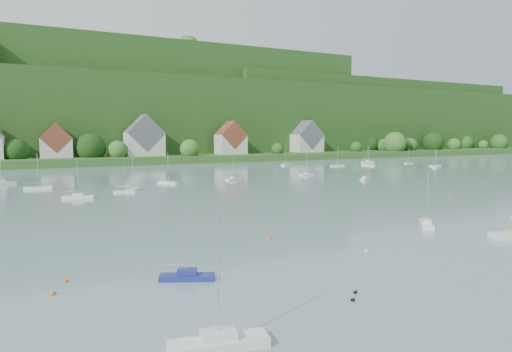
{
  "coord_description": "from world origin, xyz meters",
  "views": [
    {
      "loc": [
        -35.14,
        -4.87,
        12.65
      ],
      "look_at": [
        3.95,
        75.0,
        4.0
      ],
      "focal_mm": 30.71,
      "sensor_mm": 36.0,
      "label": 1
    }
  ],
  "objects": [
    {
      "name": "near_sailboat_3",
      "position": [
        11.56,
        37.6,
        0.42
      ],
      "size": [
        4.95,
        5.25,
        7.62
      ],
      "rotation": [
        0.0,
        0.0,
        0.84
      ],
      "color": "silver",
      "rests_on": "ground"
    },
    {
      "name": "mooring_buoy_5",
      "position": [
        -34.84,
        32.1,
        0.0
      ],
      "size": [
        0.41,
        0.41,
        0.41
      ],
      "primitive_type": "sphere",
      "color": "#E35919",
      "rests_on": "ground"
    },
    {
      "name": "mooring_buoy_3",
      "position": [
        -10.79,
        41.05,
        0.0
      ],
      "size": [
        0.39,
        0.39,
        0.39
      ],
      "primitive_type": "sphere",
      "color": "#E35919",
      "rests_on": "ground"
    },
    {
      "name": "forested_ridge",
      "position": [
        0.39,
        268.57,
        22.89
      ],
      "size": [
        620.0,
        181.22,
        69.89
      ],
      "color": "#184114",
      "rests_on": "ground"
    },
    {
      "name": "village_building_2",
      "position": [
        5.0,
        188.0,
        10.27
      ],
      "size": [
        16.0,
        11.44,
        18.0
      ],
      "color": "beige",
      "rests_on": "far_shore_strip"
    },
    {
      "name": "far_shore_strip",
      "position": [
        0.0,
        200.0,
        1.5
      ],
      "size": [
        600.0,
        60.0,
        3.0
      ],
      "primitive_type": "cube",
      "color": "#284D1C",
      "rests_on": "ground"
    },
    {
      "name": "village_building_4",
      "position": [
        90.0,
        190.0,
        9.59
      ],
      "size": [
        15.0,
        10.4,
        16.5
      ],
      "color": "beige",
      "rests_on": "far_shore_strip"
    },
    {
      "name": "near_sailboat_0",
      "position": [
        -26.28,
        18.27,
        0.43
      ],
      "size": [
        6.15,
        2.59,
        8.04
      ],
      "rotation": [
        0.0,
        0.0,
        -0.16
      ],
      "color": "silver",
      "rests_on": "ground"
    },
    {
      "name": "duck_pair",
      "position": [
        -13.85,
        21.31,
        0.09
      ],
      "size": [
        1.61,
        1.45,
        0.28
      ],
      "color": "black",
      "rests_on": "ground"
    },
    {
      "name": "mooring_buoy_4",
      "position": [
        27.51,
        36.25,
        0.0
      ],
      "size": [
        0.42,
        0.42,
        0.42
      ],
      "primitive_type": "sphere",
      "color": "silver",
      "rests_on": "ground"
    },
    {
      "name": "mooring_buoy_2",
      "position": [
        37.77,
        55.57,
        0.0
      ],
      "size": [
        0.46,
        0.46,
        0.46
      ],
      "primitive_type": "sphere",
      "color": "#E35919",
      "rests_on": "ground"
    },
    {
      "name": "village_building_3",
      "position": [
        45.0,
        186.0,
        9.43
      ],
      "size": [
        13.0,
        10.4,
        15.5
      ],
      "color": "beige",
      "rests_on": "far_shore_strip"
    },
    {
      "name": "mooring_buoy_0",
      "position": [
        -33.8,
        34.9,
        0.0
      ],
      "size": [
        0.39,
        0.39,
        0.39
      ],
      "primitive_type": "sphere",
      "color": "#E35919",
      "rests_on": "ground"
    },
    {
      "name": "village_building_1",
      "position": [
        -30.0,
        189.0,
        8.75
      ],
      "size": [
        12.0,
        9.36,
        14.0
      ],
      "color": "beige",
      "rests_on": "far_shore_strip"
    },
    {
      "name": "near_sailboat_1",
      "position": [
        -24.29,
        30.89,
        0.39
      ],
      "size": [
        4.88,
        3.12,
        6.4
      ],
      "rotation": [
        0.0,
        0.0,
        -0.41
      ],
      "color": "navy",
      "rests_on": "ground"
    },
    {
      "name": "mooring_buoy_1",
      "position": [
        -4.3,
        31.17,
        0.0
      ],
      "size": [
        0.44,
        0.44,
        0.44
      ],
      "primitive_type": "sphere",
      "color": "silver",
      "rests_on": "ground"
    },
    {
      "name": "far_sailboat_cluster",
      "position": [
        9.02,
        118.67,
        0.37
      ],
      "size": [
        197.16,
        64.65,
        8.71
      ],
      "color": "silver",
      "rests_on": "ground"
    }
  ]
}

